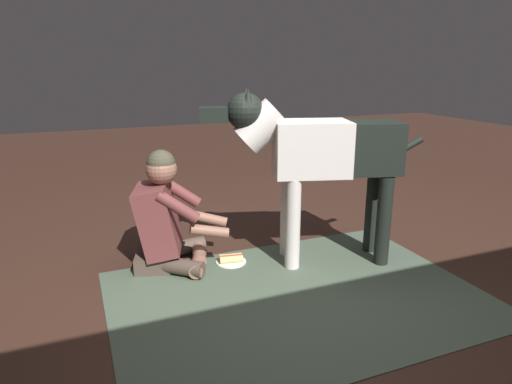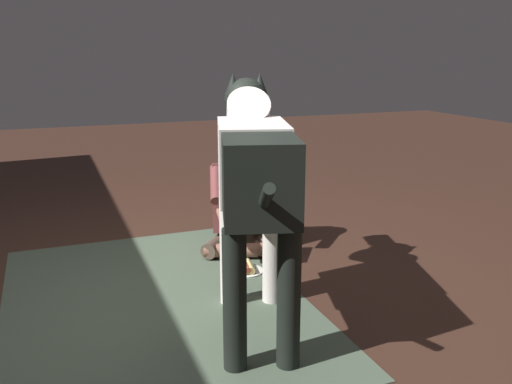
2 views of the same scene
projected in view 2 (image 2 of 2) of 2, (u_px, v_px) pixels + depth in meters
The scene contains 5 objects.
ground_plane at pixel (173, 305), 3.01m from camera, with size 15.79×15.79×0.00m, color #382219.
area_rug at pixel (155, 302), 3.04m from camera, with size 2.25×1.60×0.01m, color #465443.
person_sitting_on_floor at pixel (241, 201), 3.81m from camera, with size 0.71×0.59×0.84m.
large_dog at pixel (253, 170), 2.66m from camera, with size 1.51×0.59×1.24m.
hot_dog_on_plate at pixel (246, 268), 3.45m from camera, with size 0.22×0.22×0.06m.
Camera 2 is at (-2.74, 0.57, 1.36)m, focal length 38.35 mm.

